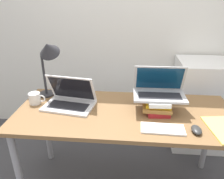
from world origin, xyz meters
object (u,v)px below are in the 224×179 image
object	(u,v)px
book_stack	(157,103)
wireless_keyboard	(163,129)
laptop_on_books	(159,90)
laptop_left	(70,100)
mouse	(196,130)
desk_lamp	(48,55)
mini_fridge	(200,105)
mug	(35,98)

from	to	relation	value
book_stack	wireless_keyboard	world-z (taller)	book_stack
book_stack	laptop_on_books	distance (m)	0.10
wireless_keyboard	laptop_left	bearing A→B (deg)	158.62
mouse	desk_lamp	world-z (taller)	desk_lamp
book_stack	wireless_keyboard	size ratio (longest dim) A/B	0.98
book_stack	laptop_left	bearing A→B (deg)	179.11
laptop_on_books	mini_fridge	xyz separation A→B (m)	(0.53, 0.62, -0.43)
mug	mini_fridge	xyz separation A→B (m)	(1.50, 0.62, -0.32)
laptop_on_books	mug	size ratio (longest dim) A/B	2.85
laptop_on_books	wireless_keyboard	bearing A→B (deg)	-88.87
desk_lamp	laptop_left	bearing A→B (deg)	-36.36
mug	wireless_keyboard	bearing A→B (deg)	-16.01
laptop_left	wireless_keyboard	distance (m)	0.74
laptop_on_books	laptop_left	bearing A→B (deg)	-179.29
mug	desk_lamp	bearing A→B (deg)	52.46
laptop_on_books	wireless_keyboard	xyz separation A→B (m)	(0.01, -0.28, -0.15)
desk_lamp	mouse	bearing A→B (deg)	-20.85
laptop_on_books	wireless_keyboard	size ratio (longest dim) A/B	1.33
laptop_on_books	mug	distance (m)	0.98
mouse	book_stack	bearing A→B (deg)	130.58
wireless_keyboard	mug	xyz separation A→B (m)	(-0.98, 0.28, 0.04)
book_stack	laptop_on_books	xyz separation A→B (m)	(0.01, 0.02, 0.10)
wireless_keyboard	mouse	world-z (taller)	mouse
laptop_left	laptop_on_books	world-z (taller)	laptop_on_books
laptop_left	wireless_keyboard	bearing A→B (deg)	-21.38
wireless_keyboard	desk_lamp	size ratio (longest dim) A/B	0.56
book_stack	mini_fridge	size ratio (longest dim) A/B	0.29
laptop_left	mini_fridge	size ratio (longest dim) A/B	0.43
wireless_keyboard	desk_lamp	xyz separation A→B (m)	(-0.88, 0.41, 0.36)
book_stack	desk_lamp	distance (m)	0.93
mouse	mini_fridge	size ratio (longest dim) A/B	0.11
wireless_keyboard	mouse	xyz separation A→B (m)	(0.21, -0.01, 0.01)
mug	mouse	bearing A→B (deg)	-13.55
mug	mini_fridge	size ratio (longest dim) A/B	0.14
book_stack	wireless_keyboard	xyz separation A→B (m)	(0.02, -0.26, -0.05)
mouse	mini_fridge	bearing A→B (deg)	70.86
mouse	mini_fridge	distance (m)	1.00
book_stack	mouse	size ratio (longest dim) A/B	2.63
laptop_left	mini_fridge	world-z (taller)	laptop_left
laptop_on_books	mug	xyz separation A→B (m)	(-0.97, 0.00, -0.11)
book_stack	mini_fridge	world-z (taller)	mini_fridge
book_stack	mug	distance (m)	0.96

